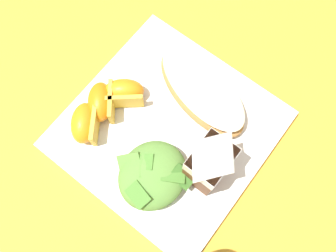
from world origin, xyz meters
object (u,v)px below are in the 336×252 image
cheesy_pizza_bread (202,90)px  milk_carton (210,162)px  orange_wedge_front (124,92)px  orange_wedge_rear (85,123)px  white_plate (168,130)px  orange_wedge_middle (102,102)px  green_salad_pile (153,175)px

cheesy_pizza_bread → milk_carton: milk_carton is taller
orange_wedge_front → orange_wedge_rear: (0.07, -0.01, 0.00)m
white_plate → orange_wedge_middle: orange_wedge_middle is taller
green_salad_pile → milk_carton: milk_carton is taller
green_salad_pile → orange_wedge_middle: bearing=-107.1°
orange_wedge_front → orange_wedge_middle: bearing=-27.0°
milk_carton → orange_wedge_middle: (0.01, -0.18, -0.04)m
orange_wedge_rear → cheesy_pizza_bread: bearing=144.8°
milk_carton → orange_wedge_front: milk_carton is taller
white_plate → cheesy_pizza_bread: 0.08m
cheesy_pizza_bread → green_salad_pile: (0.14, 0.02, 0.00)m
milk_carton → orange_wedge_front: 0.17m
milk_carton → orange_wedge_front: bearing=-95.9°
white_plate → cheesy_pizza_bread: size_ratio=1.51×
orange_wedge_rear → green_salad_pile: bearing=90.3°
milk_carton → orange_wedge_middle: 0.18m
orange_wedge_middle → orange_wedge_rear: bearing=4.2°
cheesy_pizza_bread → milk_carton: size_ratio=1.68×
cheesy_pizza_bread → green_salad_pile: green_salad_pile is taller
white_plate → orange_wedge_middle: (0.03, -0.10, 0.03)m
orange_wedge_middle → orange_wedge_front: bearing=153.0°
orange_wedge_rear → orange_wedge_middle: bearing=-175.8°
white_plate → orange_wedge_rear: (0.07, -0.09, 0.03)m
cheesy_pizza_bread → orange_wedge_middle: orange_wedge_middle is taller
green_salad_pile → orange_wedge_front: size_ratio=1.51×
green_salad_pile → orange_wedge_front: (-0.07, -0.11, -0.00)m
milk_carton → orange_wedge_front: (-0.02, -0.16, -0.04)m
milk_carton → white_plate: bearing=-102.6°
green_salad_pile → orange_wedge_rear: (0.00, -0.12, -0.00)m
milk_carton → orange_wedge_rear: bearing=-73.0°
milk_carton → orange_wedge_rear: milk_carton is taller
white_plate → orange_wedge_front: (0.00, -0.08, 0.03)m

